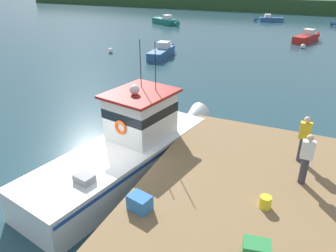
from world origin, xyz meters
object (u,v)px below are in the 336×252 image
deckhand_further_back (304,138)px  mooring_buoy_spare_mooring (110,50)px  moored_boat_mid_harbor (166,21)px  mooring_buoy_channel_marker (303,46)px  bait_bucket (265,202)px  deckhand_by_the_boat (306,158)px  moored_boat_far_right (307,37)px  crate_single_by_cleat (140,203)px  crate_stack_near_edge (256,250)px  main_fishing_boat (131,146)px  moored_boat_off_the_point (269,19)px  moored_boat_outer_mooring (162,52)px

deckhand_further_back → mooring_buoy_spare_mooring: bearing=138.9°
moored_boat_mid_harbor → mooring_buoy_channel_marker: (19.39, -9.35, -0.24)m
bait_bucket → mooring_buoy_channel_marker: bearing=90.8°
deckhand_by_the_boat → moored_boat_far_right: deckhand_by_the_boat is taller
crate_single_by_cleat → deckhand_by_the_boat: (3.91, 3.07, 0.64)m
crate_stack_near_edge → deckhand_by_the_boat: bearing=77.7°
main_fishing_boat → moored_boat_off_the_point: bearing=91.4°
crate_single_by_cleat → moored_boat_outer_mooring: 22.39m
bait_bucket → main_fishing_boat: bearing=161.1°
crate_single_by_cleat → crate_stack_near_edge: size_ratio=1.00×
crate_stack_near_edge → moored_boat_off_the_point: (-6.38, 48.26, -1.04)m
crate_single_by_cleat → bait_bucket: crate_single_by_cleat is taller
moored_boat_off_the_point → moored_boat_far_right: bearing=-67.2°
crate_single_by_cleat → moored_boat_outer_mooring: size_ratio=0.12×
moored_boat_outer_mooring → deckhand_by_the_boat: bearing=-53.9°
crate_stack_near_edge → mooring_buoy_channel_marker: 29.83m
mooring_buoy_spare_mooring → crate_stack_near_edge: bearing=-49.8°
main_fishing_boat → mooring_buoy_spare_mooring: (-11.81, 16.63, -0.77)m
crate_stack_near_edge → deckhand_further_back: (0.62, 4.79, 0.64)m
moored_boat_off_the_point → mooring_buoy_spare_mooring: 29.99m
deckhand_by_the_boat → moored_boat_far_right: size_ratio=0.32×
bait_bucket → crate_single_by_cleat: bearing=-154.8°
deckhand_further_back → moored_boat_far_right: (-0.93, 29.05, -1.62)m
moored_boat_mid_harbor → mooring_buoy_spare_mooring: size_ratio=11.14×
crate_stack_near_edge → deckhand_by_the_boat: (0.76, 3.47, 0.64)m
deckhand_by_the_boat → moored_boat_mid_harbor: deckhand_by_the_boat is taller
moored_boat_outer_mooring → mooring_buoy_spare_mooring: 5.17m
main_fishing_boat → crate_stack_near_edge: bearing=-34.5°
main_fishing_boat → deckhand_by_the_boat: main_fishing_boat is taller
moored_boat_off_the_point → bait_bucket: bearing=-82.3°
mooring_buoy_spare_mooring → mooring_buoy_channel_marker: 19.17m
crate_single_by_cleat → moored_boat_mid_harbor: bearing=113.3°
moored_boat_far_right → mooring_buoy_spare_mooring: bearing=-141.0°
moored_boat_outer_mooring → crate_stack_near_edge: bearing=-60.3°
crate_stack_near_edge → mooring_buoy_channel_marker: crate_stack_near_edge is taller
crate_stack_near_edge → moored_boat_off_the_point: bearing=97.5°
crate_stack_near_edge → crate_single_by_cleat: bearing=172.8°
deckhand_by_the_boat → moored_boat_off_the_point: bearing=99.1°
deckhand_further_back → moored_boat_outer_mooring: bearing=127.9°
deckhand_by_the_boat → crate_stack_near_edge: bearing=-102.3°
main_fishing_boat → moored_boat_outer_mooring: 18.59m
crate_stack_near_edge → deckhand_by_the_boat: deckhand_by_the_boat is taller
crate_stack_near_edge → moored_boat_far_right: bearing=90.5°
bait_bucket → moored_boat_off_the_point: (-6.30, 46.42, -0.99)m
crate_single_by_cleat → moored_boat_outer_mooring: bearing=113.2°
moored_boat_outer_mooring → moored_boat_mid_harbor: size_ratio=0.98×
crate_stack_near_edge → bait_bucket: size_ratio=1.76×
bait_bucket → mooring_buoy_spare_mooring: bearing=132.7°
mooring_buoy_spare_mooring → moored_boat_off_the_point: bearing=69.1°
moored_boat_far_right → mooring_buoy_spare_mooring: 21.59m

